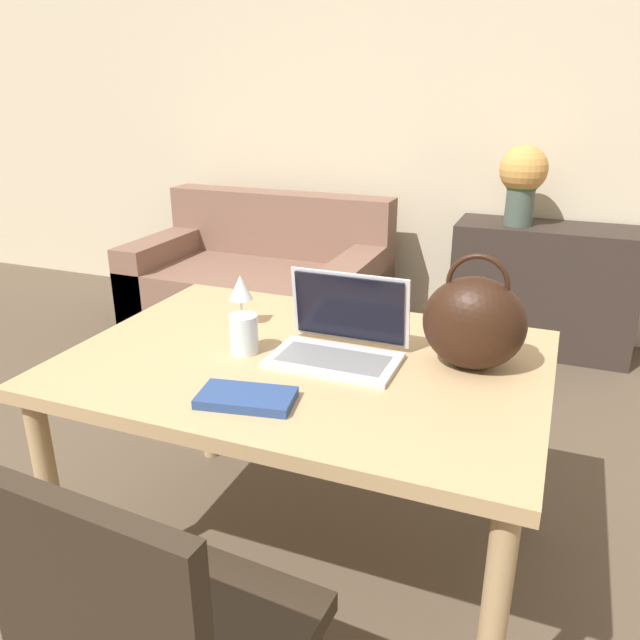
{
  "coord_description": "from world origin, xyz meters",
  "views": [
    {
      "loc": [
        0.69,
        -0.91,
        1.46
      ],
      "look_at": [
        0.09,
        0.59,
        0.85
      ],
      "focal_mm": 35.0,
      "sensor_mm": 36.0,
      "label": 1
    }
  ],
  "objects_px": {
    "drinking_glass": "(244,334)",
    "flower_vase": "(523,178)",
    "couch": "(261,287)",
    "wine_glass": "(241,290)",
    "laptop": "(341,335)",
    "handbag": "(474,322)"
  },
  "relations": [
    {
      "from": "laptop",
      "to": "handbag",
      "type": "distance_m",
      "value": 0.37
    },
    {
      "from": "flower_vase",
      "to": "wine_glass",
      "type": "bearing_deg",
      "value": -109.92
    },
    {
      "from": "couch",
      "to": "wine_glass",
      "type": "height_order",
      "value": "wine_glass"
    },
    {
      "from": "couch",
      "to": "handbag",
      "type": "height_order",
      "value": "handbag"
    },
    {
      "from": "laptop",
      "to": "couch",
      "type": "bearing_deg",
      "value": 123.54
    },
    {
      "from": "handbag",
      "to": "laptop",
      "type": "bearing_deg",
      "value": -171.21
    },
    {
      "from": "handbag",
      "to": "flower_vase",
      "type": "height_order",
      "value": "flower_vase"
    },
    {
      "from": "couch",
      "to": "flower_vase",
      "type": "relative_size",
      "value": 3.44
    },
    {
      "from": "laptop",
      "to": "handbag",
      "type": "relative_size",
      "value": 1.11
    },
    {
      "from": "couch",
      "to": "flower_vase",
      "type": "bearing_deg",
      "value": 11.37
    },
    {
      "from": "couch",
      "to": "flower_vase",
      "type": "height_order",
      "value": "flower_vase"
    },
    {
      "from": "wine_glass",
      "to": "handbag",
      "type": "height_order",
      "value": "handbag"
    },
    {
      "from": "wine_glass",
      "to": "laptop",
      "type": "bearing_deg",
      "value": -16.28
    },
    {
      "from": "couch",
      "to": "drinking_glass",
      "type": "xyz_separation_m",
      "value": [
        0.88,
        -1.81,
        0.5
      ]
    },
    {
      "from": "drinking_glass",
      "to": "laptop",
      "type": "bearing_deg",
      "value": 17.73
    },
    {
      "from": "wine_glass",
      "to": "flower_vase",
      "type": "height_order",
      "value": "flower_vase"
    },
    {
      "from": "couch",
      "to": "laptop",
      "type": "height_order",
      "value": "laptop"
    },
    {
      "from": "drinking_glass",
      "to": "flower_vase",
      "type": "bearing_deg",
      "value": 74.7
    },
    {
      "from": "couch",
      "to": "handbag",
      "type": "relative_size",
      "value": 4.6
    },
    {
      "from": "flower_vase",
      "to": "drinking_glass",
      "type": "bearing_deg",
      "value": -105.3
    },
    {
      "from": "drinking_glass",
      "to": "wine_glass",
      "type": "bearing_deg",
      "value": 120.26
    },
    {
      "from": "couch",
      "to": "wine_glass",
      "type": "distance_m",
      "value": 1.87
    }
  ]
}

